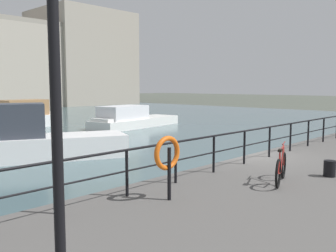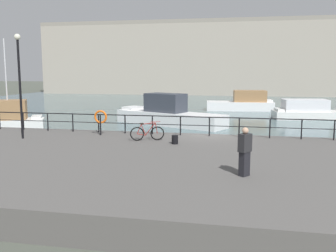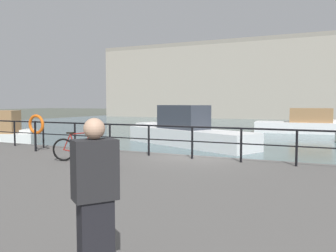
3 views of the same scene
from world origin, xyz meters
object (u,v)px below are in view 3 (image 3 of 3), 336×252
life_ring_stand (36,126)px  standing_person (95,198)px  moored_blue_motorboat (186,132)px  moored_small_launch (302,124)px  parked_bicycle (80,149)px  mooring_bollard (110,161)px

life_ring_stand → standing_person: standing_person is taller
moored_blue_motorboat → moored_small_launch: size_ratio=1.29×
life_ring_stand → standing_person: bearing=-41.4°
moored_blue_motorboat → parked_bicycle: bearing=121.3°
parked_bicycle → mooring_bollard: (1.57, -0.64, -0.17)m
mooring_bollard → life_ring_stand: (-4.54, 1.78, 0.75)m
parked_bicycle → standing_person: bearing=-69.3°
moored_blue_motorboat → life_ring_stand: 11.34m
moored_small_launch → mooring_bollard: 26.17m
mooring_bollard → moored_blue_motorboat: bearing=102.8°
life_ring_stand → standing_person: 10.56m
parked_bicycle → moored_small_launch: bearing=59.9°
moored_blue_motorboat → mooring_bollard: 13.29m
moored_blue_motorboat → mooring_bollard: moored_blue_motorboat is taller
moored_small_launch → life_ring_stand: 25.41m
parked_bicycle → mooring_bollard: parked_bicycle is taller
moored_small_launch → moored_blue_motorboat: bearing=-120.7°
parked_bicycle → life_ring_stand: 3.24m
moored_blue_motorboat → mooring_bollard: (2.95, -12.96, 0.27)m
moored_small_launch → parked_bicycle: 25.78m
parked_bicycle → life_ring_stand: life_ring_stand is taller
moored_small_launch → standing_person: (0.28, -31.19, 0.94)m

